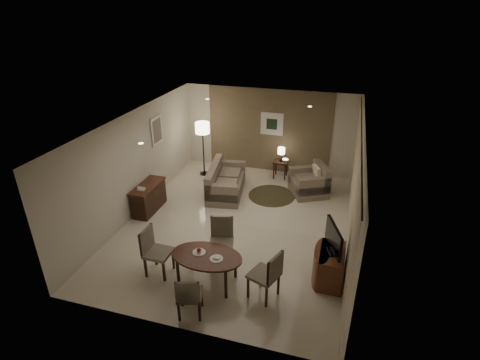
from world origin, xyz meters
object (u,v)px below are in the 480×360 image
(console_desk, at_px, (149,198))
(tv_cabinet, at_px, (331,266))
(chair_near, at_px, (190,294))
(side_table, at_px, (280,169))
(dining_table, at_px, (207,269))
(sofa, at_px, (226,180))
(armchair, at_px, (309,180))
(chair_right, at_px, (264,274))
(chair_far, at_px, (221,243))
(chair_left, at_px, (158,252))
(floor_lamp, at_px, (203,149))

(console_desk, relative_size, tv_cabinet, 1.33)
(tv_cabinet, xyz_separation_m, chair_near, (-2.37, -1.62, 0.10))
(side_table, bearing_deg, dining_table, -95.25)
(sofa, xyz_separation_m, armchair, (2.32, 0.64, 0.01))
(tv_cabinet, xyz_separation_m, dining_table, (-2.36, -0.76, -0.02))
(dining_table, bearing_deg, side_table, 84.75)
(chair_right, bearing_deg, chair_far, -102.10)
(dining_table, xyz_separation_m, chair_far, (0.07, 0.66, 0.19))
(console_desk, xyz_separation_m, armchair, (4.01, 2.15, 0.07))
(chair_right, xyz_separation_m, sofa, (-1.99, 3.82, -0.09))
(dining_table, relative_size, chair_far, 1.37)
(chair_near, xyz_separation_m, chair_far, (0.08, 1.52, 0.07))
(armchair, bearing_deg, chair_right, -30.77)
(chair_right, relative_size, sofa, 0.57)
(tv_cabinet, relative_size, chair_right, 0.86)
(chair_left, bearing_deg, dining_table, -88.91)
(chair_left, xyz_separation_m, sofa, (0.23, 3.76, -0.09))
(chair_far, bearing_deg, dining_table, -110.77)
(tv_cabinet, distance_m, chair_left, 3.51)
(chair_right, bearing_deg, dining_table, -71.44)
(armchair, xyz_separation_m, side_table, (-1.00, 0.86, -0.16))
(dining_table, xyz_separation_m, side_table, (0.48, 5.27, -0.05))
(chair_near, distance_m, floor_lamp, 6.02)
(sofa, bearing_deg, armchair, -83.33)
(chair_right, xyz_separation_m, floor_lamp, (-3.10, 4.87, 0.35))
(dining_table, distance_m, sofa, 3.86)
(chair_far, bearing_deg, chair_left, -164.35)
(chair_left, bearing_deg, chair_far, -58.76)
(console_desk, height_order, side_table, console_desk)
(chair_near, relative_size, chair_left, 0.87)
(chair_right, distance_m, floor_lamp, 5.78)
(tv_cabinet, height_order, sofa, sofa)
(chair_left, height_order, side_table, chair_left)
(tv_cabinet, xyz_separation_m, chair_right, (-1.20, -0.81, 0.17))
(chair_near, distance_m, chair_left, 1.37)
(dining_table, height_order, chair_near, chair_near)
(tv_cabinet, xyz_separation_m, sofa, (-3.20, 3.01, 0.08))
(floor_lamp, bearing_deg, armchair, -6.90)
(console_desk, distance_m, tv_cabinet, 5.11)
(dining_table, bearing_deg, chair_near, -90.36)
(chair_left, bearing_deg, chair_right, -90.12)
(sofa, height_order, side_table, sofa)
(chair_left, relative_size, chair_right, 1.00)
(chair_right, distance_m, sofa, 4.31)
(console_desk, height_order, chair_right, chair_right)
(armchair, xyz_separation_m, floor_lamp, (-3.42, 0.41, 0.43))
(side_table, relative_size, floor_lamp, 0.32)
(chair_right, height_order, armchair, chair_right)
(chair_far, distance_m, sofa, 3.24)
(dining_table, relative_size, armchair, 1.43)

